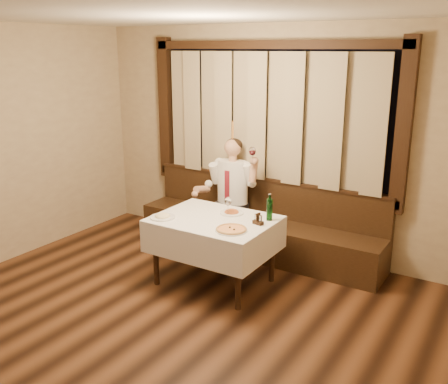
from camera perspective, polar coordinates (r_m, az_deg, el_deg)
The scene contains 10 objects.
room at distance 4.58m, azimuth -6.18°, elevation 3.26°, with size 5.01×6.01×2.81m.
banquette at distance 6.34m, azimuth 3.96°, elevation -4.23°, with size 3.20×0.61×0.94m.
dining_table at distance 5.39m, azimuth -1.13°, elevation -4.07°, with size 1.27×0.97×0.76m.
pizza at distance 4.99m, azimuth 0.84°, elevation -4.29°, with size 0.33×0.33×0.03m.
pasta_red at distance 5.49m, azimuth 0.88°, elevation -2.13°, with size 0.26×0.26×0.09m.
pasta_cream at distance 5.39m, azimuth -7.04°, elevation -2.58°, with size 0.27×0.27×0.09m.
green_bottle at distance 5.28m, azimuth 5.22°, elevation -1.95°, with size 0.06×0.06×0.29m.
table_wine_glass at distance 5.39m, azimuth 0.46°, elevation -1.17°, with size 0.08×0.08×0.21m.
cruet_caddy at distance 5.17m, azimuth 3.92°, elevation -3.25°, with size 0.12×0.08×0.12m.
seated_man at distance 6.28m, azimuth 0.68°, elevation 0.58°, with size 0.79×0.59×1.43m.
Camera 1 is at (2.77, -2.53, 2.52)m, focal length 40.00 mm.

